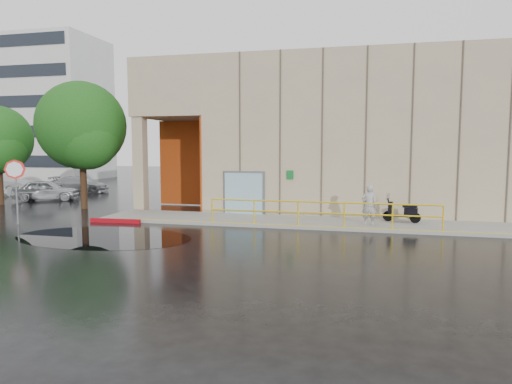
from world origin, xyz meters
TOP-DOWN VIEW (x-y plane):
  - ground at (0.00, 0.00)m, footprint 120.00×120.00m
  - sidewalk at (4.00, 4.50)m, footprint 20.00×3.00m
  - building at (5.10, 10.98)m, footprint 20.00×10.17m
  - guardrail at (4.25, 3.15)m, footprint 9.56×0.06m
  - distant_building at (-28.00, 27.98)m, footprint 12.00×8.08m
  - person at (6.19, 3.85)m, footprint 0.63×0.43m
  - scooter at (7.61, 5.00)m, footprint 1.64×0.87m
  - stop_sign at (-9.00, 1.36)m, footprint 0.62×0.66m
  - red_curb at (-5.00, 2.74)m, footprint 2.41×0.30m
  - puddle at (-3.68, -0.38)m, footprint 7.22×4.62m
  - car_a at (-13.94, 9.55)m, footprint 4.25×3.11m
  - car_b at (-19.27, 11.50)m, footprint 4.97×2.18m
  - car_c at (-15.00, 14.69)m, footprint 4.50×2.51m
  - tree_near at (-9.11, 6.62)m, footprint 4.82×4.82m

SIDE VIEW (x-z plane):
  - ground at x=0.00m, z-range 0.00..0.00m
  - puddle at x=-3.68m, z-range 0.00..0.01m
  - sidewalk at x=4.00m, z-range 0.00..0.15m
  - red_curb at x=-5.00m, z-range 0.00..0.18m
  - car_c at x=-15.00m, z-range 0.00..1.23m
  - car_a at x=-13.94m, z-range 0.00..1.35m
  - guardrail at x=4.25m, z-range 0.16..1.19m
  - car_b at x=-19.27m, z-range 0.00..1.59m
  - scooter at x=7.61m, z-range 0.24..1.48m
  - person at x=6.19m, z-range 0.15..1.85m
  - stop_sign at x=-9.00m, z-range 0.63..3.51m
  - building at x=5.10m, z-range 0.21..8.21m
  - tree_near at x=-9.11m, z-range 0.91..7.92m
  - distant_building at x=-28.00m, z-range 0.00..15.00m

